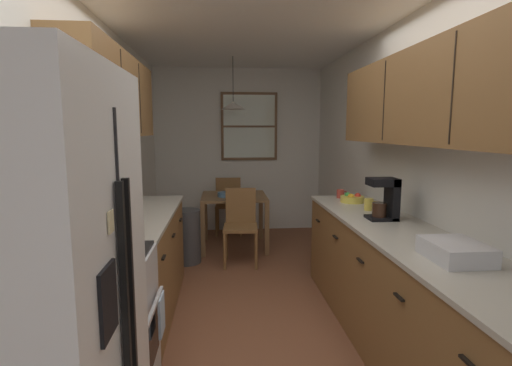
{
  "coord_description": "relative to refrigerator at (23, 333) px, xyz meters",
  "views": [
    {
      "loc": [
        -0.27,
        -2.46,
        1.61
      ],
      "look_at": [
        0.06,
        1.13,
        1.1
      ],
      "focal_mm": 26.89,
      "sensor_mm": 36.0,
      "label": 1
    }
  ],
  "objects": [
    {
      "name": "back_window",
      "position": [
        1.13,
        4.74,
        0.74
      ],
      "size": [
        0.88,
        0.05,
        1.05
      ],
      "color": "brown"
    },
    {
      "name": "storage_canister",
      "position": [
        -0.04,
        1.33,
        0.09
      ],
      "size": [
        0.12,
        0.12,
        0.2
      ],
      "color": "red",
      "rests_on": "counter_left"
    },
    {
      "name": "refrigerator",
      "position": [
        0.0,
        0.0,
        0.0
      ],
      "size": [
        0.71,
        0.81,
        1.82
      ],
      "color": "white",
      "rests_on": "ground"
    },
    {
      "name": "dining_table",
      "position": [
        0.85,
        3.83,
        -0.3
      ],
      "size": [
        0.87,
        0.83,
        0.72
      ],
      "color": "brown",
      "rests_on": "ground"
    },
    {
      "name": "fruit_bowl",
      "position": [
        1.96,
        2.3,
        0.03
      ],
      "size": [
        0.23,
        0.23,
        0.09
      ],
      "color": "#E5D14C",
      "rests_on": "counter_right"
    },
    {
      "name": "wall_left",
      "position": [
        -0.39,
        2.16,
        0.36
      ],
      "size": [
        0.1,
        9.0,
        2.55
      ],
      "primitive_type": "cube",
      "color": "silver",
      "rests_on": "ground"
    },
    {
      "name": "ceiling_slab",
      "position": [
        0.96,
        2.16,
        1.68
      ],
      "size": [
        4.4,
        9.0,
        0.08
      ],
      "primitive_type": "cube",
      "color": "white"
    },
    {
      "name": "wall_back",
      "position": [
        0.96,
        4.81,
        0.36
      ],
      "size": [
        4.4,
        0.1,
        2.55
      ],
      "primitive_type": "cube",
      "color": "silver",
      "rests_on": "ground"
    },
    {
      "name": "wall_right",
      "position": [
        2.31,
        2.16,
        0.36
      ],
      "size": [
        0.1,
        9.0,
        2.55
      ],
      "primitive_type": "cube",
      "color": "silver",
      "rests_on": "ground"
    },
    {
      "name": "dish_towel",
      "position": [
        0.32,
        0.92,
        -0.41
      ],
      "size": [
        0.02,
        0.16,
        0.24
      ],
      "primitive_type": "cube",
      "color": "silver"
    },
    {
      "name": "upper_cabinets_left",
      "position": [
        -0.18,
        1.91,
        0.96
      ],
      "size": [
        0.33,
        1.84,
        0.65
      ],
      "color": "brown"
    },
    {
      "name": "upper_cabinets_right",
      "position": [
        2.1,
        1.15,
        0.91
      ],
      "size": [
        0.33,
        2.67,
        0.65
      ],
      "color": "brown"
    },
    {
      "name": "table_serving_bowl",
      "position": [
        0.74,
        3.73,
        -0.16
      ],
      "size": [
        0.22,
        0.22,
        0.06
      ],
      "primitive_type": "cylinder",
      "color": "#4C7299",
      "rests_on": "dining_table"
    },
    {
      "name": "dining_chair_far",
      "position": [
        0.79,
        4.45,
        -0.41
      ],
      "size": [
        0.42,
        0.42,
        0.9
      ],
      "color": "brown",
      "rests_on": "ground"
    },
    {
      "name": "stove_range",
      "position": [
        -0.04,
        0.75,
        -0.44
      ],
      "size": [
        0.66,
        0.66,
        1.1
      ],
      "color": "silver",
      "rests_on": "ground"
    },
    {
      "name": "coffee_maker",
      "position": [
        1.98,
        1.57,
        0.16
      ],
      "size": [
        0.22,
        0.18,
        0.33
      ],
      "color": "black",
      "rests_on": "counter_right"
    },
    {
      "name": "dining_chair_near",
      "position": [
        0.91,
        3.21,
        -0.41
      ],
      "size": [
        0.43,
        0.43,
        0.9
      ],
      "color": "brown",
      "rests_on": "ground"
    },
    {
      "name": "mug_spare",
      "position": [
        1.98,
        1.91,
        0.04
      ],
      "size": [
        0.11,
        0.08,
        0.11
      ],
      "color": "#E5CC4C",
      "rests_on": "counter_right"
    },
    {
      "name": "counter_right",
      "position": [
        1.96,
        1.2,
        -0.46
      ],
      "size": [
        0.64,
        2.99,
        0.9
      ],
      "color": "brown",
      "rests_on": "ground"
    },
    {
      "name": "pendant_light",
      "position": [
        0.85,
        3.83,
        1.01
      ],
      "size": [
        0.32,
        0.32,
        0.68
      ],
      "color": "black"
    },
    {
      "name": "trash_bin",
      "position": [
        0.26,
        3.26,
        -0.59
      ],
      "size": [
        0.34,
        0.34,
        0.65
      ],
      "primitive_type": "cylinder",
      "color": "#3F3F42",
      "rests_on": "ground"
    },
    {
      "name": "mug_by_coffeemaker",
      "position": [
        1.92,
        2.54,
        0.03
      ],
      "size": [
        0.11,
        0.08,
        0.09
      ],
      "color": "#BF3F33",
      "rests_on": "counter_right"
    },
    {
      "name": "microwave_over_range",
      "position": [
        -0.15,
        0.75,
        0.78
      ],
      "size": [
        0.39,
        0.6,
        0.32
      ],
      "color": "white"
    },
    {
      "name": "dish_rack",
      "position": [
        1.95,
        0.61,
        0.04
      ],
      "size": [
        0.28,
        0.34,
        0.1
      ],
      "primitive_type": "cube",
      "color": "silver",
      "rests_on": "counter_right"
    },
    {
      "name": "ground_plane",
      "position": [
        0.96,
        2.16,
        -0.91
      ],
      "size": [
        12.0,
        12.0,
        0.0
      ],
      "primitive_type": "plane",
      "color": "brown"
    },
    {
      "name": "counter_left",
      "position": [
        -0.04,
        1.96,
        -0.46
      ],
      "size": [
        0.64,
        1.76,
        0.9
      ],
      "color": "brown",
      "rests_on": "ground"
    }
  ]
}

